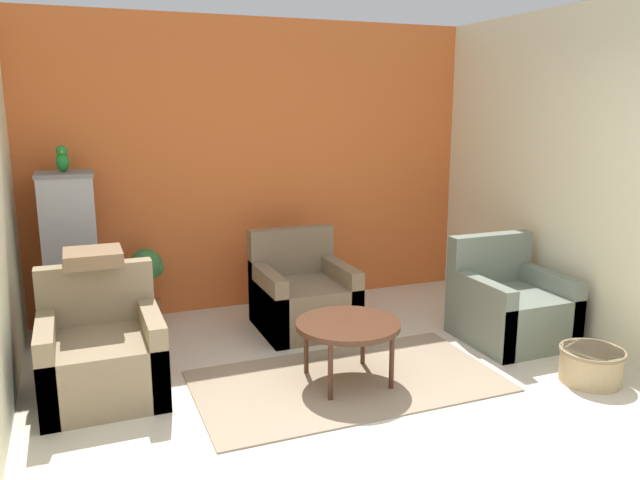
{
  "coord_description": "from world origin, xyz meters",
  "views": [
    {
      "loc": [
        -1.7,
        -2.68,
        1.98
      ],
      "look_at": [
        0.0,
        1.59,
        0.97
      ],
      "focal_mm": 35.0,
      "sensor_mm": 36.0,
      "label": 1
    }
  ],
  "objects_px": {
    "potted_plant": "(147,279)",
    "armchair_left": "(102,356)",
    "birdcage": "(71,258)",
    "parrot": "(62,160)",
    "armchair_middle": "(303,298)",
    "coffee_table": "(348,327)",
    "armchair_right": "(509,308)",
    "wicker_basket": "(591,364)"
  },
  "relations": [
    {
      "from": "armchair_left",
      "to": "armchair_right",
      "type": "bearing_deg",
      "value": -3.25
    },
    {
      "from": "birdcage",
      "to": "parrot",
      "type": "distance_m",
      "value": 0.83
    },
    {
      "from": "birdcage",
      "to": "potted_plant",
      "type": "xyz_separation_m",
      "value": [
        0.61,
        0.1,
        -0.27
      ]
    },
    {
      "from": "armchair_middle",
      "to": "birdcage",
      "type": "height_order",
      "value": "birdcage"
    },
    {
      "from": "coffee_table",
      "to": "potted_plant",
      "type": "bearing_deg",
      "value": 124.34
    },
    {
      "from": "birdcage",
      "to": "parrot",
      "type": "xyz_separation_m",
      "value": [
        0.0,
        0.0,
        0.83
      ]
    },
    {
      "from": "armchair_left",
      "to": "armchair_right",
      "type": "relative_size",
      "value": 1.0
    },
    {
      "from": "armchair_right",
      "to": "armchair_middle",
      "type": "xyz_separation_m",
      "value": [
        -1.54,
        0.92,
        0.0
      ]
    },
    {
      "from": "coffee_table",
      "to": "armchair_right",
      "type": "xyz_separation_m",
      "value": [
        1.63,
        0.26,
        -0.14
      ]
    },
    {
      "from": "birdcage",
      "to": "potted_plant",
      "type": "bearing_deg",
      "value": 8.97
    },
    {
      "from": "coffee_table",
      "to": "armchair_middle",
      "type": "relative_size",
      "value": 0.87
    },
    {
      "from": "coffee_table",
      "to": "armchair_right",
      "type": "distance_m",
      "value": 1.65
    },
    {
      "from": "parrot",
      "to": "potted_plant",
      "type": "relative_size",
      "value": 0.31
    },
    {
      "from": "armchair_left",
      "to": "armchair_middle",
      "type": "bearing_deg",
      "value": 22.73
    },
    {
      "from": "armchair_right",
      "to": "birdcage",
      "type": "bearing_deg",
      "value": 157.93
    },
    {
      "from": "coffee_table",
      "to": "birdcage",
      "type": "relative_size",
      "value": 0.52
    },
    {
      "from": "birdcage",
      "to": "potted_plant",
      "type": "distance_m",
      "value": 0.68
    },
    {
      "from": "parrot",
      "to": "armchair_left",
      "type": "bearing_deg",
      "value": -82.67
    },
    {
      "from": "parrot",
      "to": "wicker_basket",
      "type": "relative_size",
      "value": 0.49
    },
    {
      "from": "armchair_right",
      "to": "coffee_table",
      "type": "bearing_deg",
      "value": -170.81
    },
    {
      "from": "armchair_left",
      "to": "potted_plant",
      "type": "height_order",
      "value": "armchair_left"
    },
    {
      "from": "potted_plant",
      "to": "wicker_basket",
      "type": "xyz_separation_m",
      "value": [
        2.84,
        -2.4,
        -0.3
      ]
    },
    {
      "from": "armchair_middle",
      "to": "potted_plant",
      "type": "relative_size",
      "value": 1.21
    },
    {
      "from": "armchair_right",
      "to": "potted_plant",
      "type": "relative_size",
      "value": 1.21
    },
    {
      "from": "parrot",
      "to": "wicker_basket",
      "type": "height_order",
      "value": "parrot"
    },
    {
      "from": "birdcage",
      "to": "coffee_table",
      "type": "bearing_deg",
      "value": -42.47
    },
    {
      "from": "coffee_table",
      "to": "armchair_middle",
      "type": "height_order",
      "value": "armchair_middle"
    },
    {
      "from": "armchair_left",
      "to": "wicker_basket",
      "type": "bearing_deg",
      "value": -18.44
    },
    {
      "from": "armchair_left",
      "to": "armchair_middle",
      "type": "height_order",
      "value": "same"
    },
    {
      "from": "coffee_table",
      "to": "birdcage",
      "type": "xyz_separation_m",
      "value": [
        -1.81,
        1.66,
        0.29
      ]
    },
    {
      "from": "coffee_table",
      "to": "armchair_right",
      "type": "relative_size",
      "value": 0.87
    },
    {
      "from": "armchair_right",
      "to": "birdcage",
      "type": "distance_m",
      "value": 3.73
    },
    {
      "from": "parrot",
      "to": "potted_plant",
      "type": "xyz_separation_m",
      "value": [
        0.61,
        0.09,
        -1.1
      ]
    },
    {
      "from": "potted_plant",
      "to": "wicker_basket",
      "type": "distance_m",
      "value": 3.73
    },
    {
      "from": "armchair_left",
      "to": "armchair_right",
      "type": "xyz_separation_m",
      "value": [
        3.28,
        -0.19,
        0.0
      ]
    },
    {
      "from": "armchair_middle",
      "to": "potted_plant",
      "type": "bearing_deg",
      "value": 155.91
    },
    {
      "from": "potted_plant",
      "to": "armchair_right",
      "type": "bearing_deg",
      "value": -27.81
    },
    {
      "from": "armchair_middle",
      "to": "armchair_left",
      "type": "bearing_deg",
      "value": -157.27
    },
    {
      "from": "coffee_table",
      "to": "wicker_basket",
      "type": "distance_m",
      "value": 1.79
    },
    {
      "from": "coffee_table",
      "to": "armchair_middle",
      "type": "distance_m",
      "value": 1.19
    },
    {
      "from": "armchair_left",
      "to": "birdcage",
      "type": "distance_m",
      "value": 1.29
    },
    {
      "from": "potted_plant",
      "to": "armchair_left",
      "type": "bearing_deg",
      "value": -109.29
    }
  ]
}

